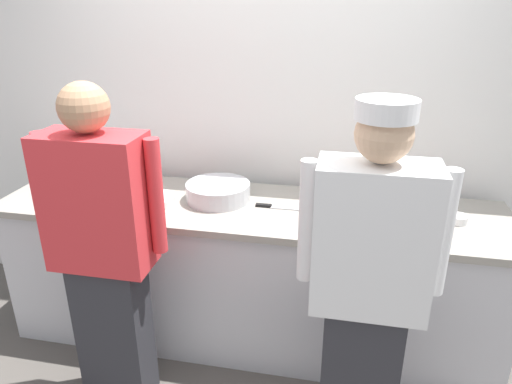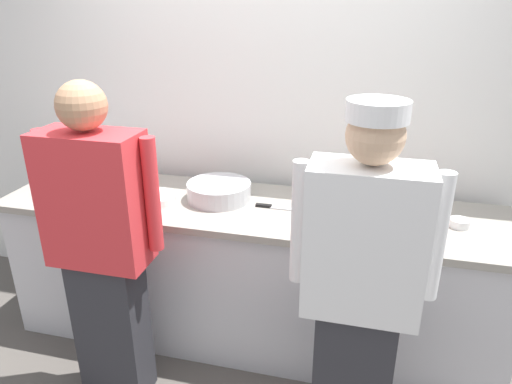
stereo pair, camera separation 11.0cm
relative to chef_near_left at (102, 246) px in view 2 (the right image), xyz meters
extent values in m
plane|color=#514C47|center=(0.57, 0.24, -0.89)|extent=(9.00, 9.00, 0.00)
cube|color=white|center=(0.57, 1.10, 0.50)|extent=(4.54, 0.10, 2.78)
cube|color=silver|center=(0.57, 0.61, -0.46)|extent=(2.84, 0.66, 0.86)
cube|color=gray|center=(0.57, 0.61, -0.01)|extent=(2.90, 0.71, 0.04)
cube|color=#2D2D33|center=(0.00, 0.00, -0.48)|extent=(0.34, 0.20, 0.81)
cube|color=red|center=(0.00, 0.00, 0.24)|extent=(0.47, 0.24, 0.64)
cylinder|color=red|center=(-0.27, 0.04, 0.28)|extent=(0.07, 0.07, 0.54)
cylinder|color=red|center=(0.27, 0.04, 0.28)|extent=(0.07, 0.07, 0.54)
sphere|color=tan|center=(0.00, 0.00, 0.68)|extent=(0.22, 0.22, 0.22)
cube|color=#2D2D33|center=(1.22, -0.07, -0.49)|extent=(0.33, 0.20, 0.79)
cube|color=white|center=(1.22, -0.07, 0.22)|extent=(0.46, 0.24, 0.63)
cylinder|color=white|center=(0.96, -0.03, 0.25)|extent=(0.07, 0.07, 0.53)
cylinder|color=white|center=(1.49, -0.03, 0.25)|extent=(0.07, 0.07, 0.53)
sphere|color=tan|center=(1.22, -0.07, 0.65)|extent=(0.21, 0.21, 0.21)
cylinder|color=white|center=(1.22, -0.07, 0.74)|extent=(0.23, 0.23, 0.08)
cylinder|color=white|center=(1.02, 0.64, 0.02)|extent=(0.23, 0.23, 0.01)
cylinder|color=white|center=(1.02, 0.64, 0.03)|extent=(0.23, 0.23, 0.01)
cylinder|color=white|center=(1.02, 0.64, 0.04)|extent=(0.23, 0.23, 0.01)
cylinder|color=white|center=(1.02, 0.64, 0.05)|extent=(0.23, 0.23, 0.01)
cylinder|color=white|center=(1.02, 0.64, 0.06)|extent=(0.23, 0.23, 0.01)
cylinder|color=white|center=(1.02, 0.64, 0.08)|extent=(0.23, 0.23, 0.01)
cylinder|color=white|center=(0.05, 0.53, 0.02)|extent=(0.22, 0.22, 0.01)
cylinder|color=white|center=(0.05, 0.53, 0.03)|extent=(0.22, 0.22, 0.01)
cylinder|color=white|center=(0.05, 0.53, 0.04)|extent=(0.22, 0.22, 0.01)
cylinder|color=white|center=(0.05, 0.53, 0.05)|extent=(0.22, 0.22, 0.01)
cylinder|color=#B7BABF|center=(0.38, 0.66, 0.06)|extent=(0.37, 0.37, 0.10)
cube|color=#B7BABF|center=(-0.41, 0.63, 0.02)|extent=(0.48, 0.31, 0.02)
cylinder|color=red|center=(1.18, 0.54, 0.09)|extent=(0.06, 0.06, 0.16)
cone|color=red|center=(1.18, 0.54, 0.19)|extent=(0.05, 0.05, 0.04)
cylinder|color=red|center=(1.41, 0.66, 0.09)|extent=(0.06, 0.06, 0.15)
cone|color=red|center=(1.41, 0.66, 0.18)|extent=(0.05, 0.05, 0.04)
cylinder|color=#E5E066|center=(1.23, 0.61, 0.08)|extent=(0.06, 0.06, 0.15)
cone|color=#E5E066|center=(1.23, 0.61, 0.18)|extent=(0.05, 0.05, 0.04)
cylinder|color=white|center=(1.40, 0.52, 0.03)|extent=(0.10, 0.10, 0.04)
cylinder|color=orange|center=(1.40, 0.52, 0.04)|extent=(0.08, 0.08, 0.01)
cylinder|color=white|center=(1.69, 0.62, 0.03)|extent=(0.10, 0.10, 0.04)
cylinder|color=#5B932D|center=(1.69, 0.62, 0.05)|extent=(0.08, 0.08, 0.01)
cylinder|color=white|center=(0.94, 0.47, 0.03)|extent=(0.08, 0.08, 0.04)
cylinder|color=gold|center=(0.94, 0.47, 0.05)|extent=(0.07, 0.07, 0.01)
cube|color=#B7BABF|center=(0.79, 0.61, 0.01)|extent=(0.19, 0.03, 0.01)
cube|color=black|center=(0.66, 0.61, 0.02)|extent=(0.09, 0.03, 0.02)
camera|label=1|loc=(1.10, -1.77, 1.10)|focal=32.90mm
camera|label=2|loc=(1.21, -1.74, 1.10)|focal=32.90mm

